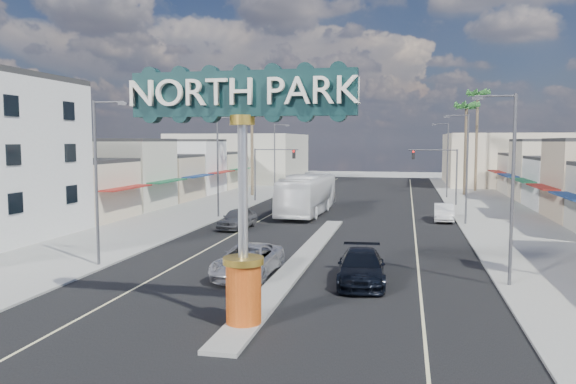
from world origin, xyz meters
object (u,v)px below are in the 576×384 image
at_px(streetlight_r_mid, 465,163).
at_px(car_parked_left, 237,219).
at_px(traffic_signal_right, 439,165).
at_px(streetlight_r_near, 509,180).
at_px(car_parked_right, 444,212).
at_px(streetlight_l_far, 276,155).
at_px(palm_left_far, 252,103).
at_px(palm_right_far, 478,100).
at_px(suv_left, 248,261).
at_px(palm_right_mid, 466,111).
at_px(traffic_signal_left, 271,164).
at_px(suv_right, 361,267).
at_px(gateway_sign, 243,166).
at_px(streetlight_l_near, 99,174).
at_px(streetlight_l_mid, 220,161).
at_px(streetlight_r_far, 446,156).
at_px(city_bus, 307,194).

relative_size(streetlight_r_mid, car_parked_left, 1.90).
xyz_separation_m(traffic_signal_right, streetlight_r_near, (1.25, -33.99, 0.79)).
bearing_deg(traffic_signal_right, car_parked_right, -90.88).
bearing_deg(car_parked_left, streetlight_l_far, 103.23).
bearing_deg(traffic_signal_right, streetlight_r_near, -87.90).
bearing_deg(palm_left_far, palm_right_far, 23.20).
distance_m(streetlight_l_far, palm_right_far, 28.29).
xyz_separation_m(palm_right_far, suv_left, (-17.00, -52.45, -11.58)).
distance_m(palm_right_mid, palm_right_far, 6.57).
bearing_deg(traffic_signal_right, streetlight_r_mid, -84.90).
relative_size(streetlight_r_mid, palm_left_far, 0.69).
height_order(streetlight_r_mid, car_parked_left, streetlight_r_mid).
relative_size(traffic_signal_left, suv_right, 1.10).
relative_size(palm_left_far, suv_right, 2.39).
relative_size(gateway_sign, streetlight_l_near, 1.02).
height_order(streetlight_l_mid, streetlight_r_far, same).
bearing_deg(suv_right, palm_right_far, 73.86).
relative_size(traffic_signal_left, streetlight_r_mid, 0.67).
height_order(palm_left_far, palm_right_far, palm_right_far).
height_order(streetlight_r_near, suv_right, streetlight_r_near).
height_order(palm_left_far, suv_left, palm_left_far).
height_order(palm_right_mid, city_bus, palm_right_mid).
distance_m(traffic_signal_left, streetlight_r_far, 21.20).
bearing_deg(car_parked_right, streetlight_r_far, 87.89).
bearing_deg(suv_left, suv_right, -1.26).
xyz_separation_m(streetlight_l_far, streetlight_r_near, (20.87, -42.00, 0.00)).
bearing_deg(streetlight_r_near, gateway_sign, -142.45).
bearing_deg(car_parked_right, suv_right, -101.07).
height_order(streetlight_l_far, suv_right, streetlight_l_far).
relative_size(streetlight_l_mid, streetlight_r_mid, 1.00).
bearing_deg(streetlight_r_far, gateway_sign, -101.78).
xyz_separation_m(streetlight_r_near, suv_right, (-6.69, -0.73, -4.27)).
distance_m(streetlight_r_near, palm_right_mid, 46.40).
relative_size(traffic_signal_right, streetlight_l_far, 0.67).
xyz_separation_m(streetlight_r_near, car_parked_right, (-1.43, 21.96, -4.31)).
distance_m(streetlight_r_near, car_parked_left, 22.99).
distance_m(streetlight_r_near, suv_right, 7.97).
height_order(traffic_signal_right, streetlight_l_far, streetlight_l_far).
bearing_deg(palm_left_far, palm_right_mid, 12.99).
relative_size(traffic_signal_right, car_parked_right, 1.31).
distance_m(gateway_sign, palm_left_far, 50.06).
bearing_deg(streetlight_r_far, city_bus, -127.62).
height_order(streetlight_r_mid, car_parked_right, streetlight_r_mid).
xyz_separation_m(streetlight_l_far, streetlight_r_mid, (20.87, -22.00, 0.00)).
bearing_deg(palm_right_mid, streetlight_l_near, -116.99).
xyz_separation_m(traffic_signal_right, palm_right_far, (5.82, 18.01, 8.11)).
xyz_separation_m(palm_right_mid, palm_right_far, (2.00, 6.00, 1.78)).
bearing_deg(gateway_sign, palm_right_mid, 76.47).
xyz_separation_m(gateway_sign, palm_left_far, (-13.00, 48.02, 5.57)).
bearing_deg(streetlight_r_mid, suv_right, -107.90).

